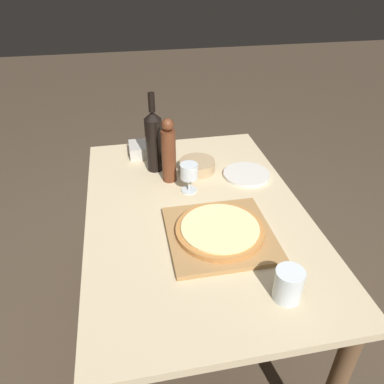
# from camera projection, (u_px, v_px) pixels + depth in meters

# --- Properties ---
(ground_plane) EXTENTS (12.00, 12.00, 0.00)m
(ground_plane) POSITION_uv_depth(u_px,v_px,m) (195.00, 336.00, 1.85)
(ground_plane) COLOR #4C3D2D
(dining_table) EXTENTS (0.82, 1.25, 0.78)m
(dining_table) POSITION_uv_depth(u_px,v_px,m) (196.00, 234.00, 1.49)
(dining_table) COLOR #CCB78E
(dining_table) RESTS_ON ground_plane
(cutting_board) EXTENTS (0.36, 0.36, 0.02)m
(cutting_board) POSITION_uv_depth(u_px,v_px,m) (220.00, 234.00, 1.30)
(cutting_board) COLOR #A87A47
(cutting_board) RESTS_ON dining_table
(pizza) EXTENTS (0.31, 0.31, 0.02)m
(pizza) POSITION_uv_depth(u_px,v_px,m) (220.00, 230.00, 1.28)
(pizza) COLOR #BC7A3D
(pizza) RESTS_ON cutting_board
(wine_bottle) EXTENTS (0.07, 0.07, 0.35)m
(wine_bottle) POSITION_uv_depth(u_px,v_px,m) (154.00, 140.00, 1.61)
(wine_bottle) COLOR black
(wine_bottle) RESTS_ON dining_table
(pepper_mill) EXTENTS (0.06, 0.06, 0.28)m
(pepper_mill) POSITION_uv_depth(u_px,v_px,m) (169.00, 152.00, 1.54)
(pepper_mill) COLOR #5B2D19
(pepper_mill) RESTS_ON dining_table
(wine_glass) EXTENTS (0.07, 0.07, 0.12)m
(wine_glass) POSITION_uv_depth(u_px,v_px,m) (188.00, 173.00, 1.49)
(wine_glass) COLOR silver
(wine_glass) RESTS_ON dining_table
(small_bowl) EXTENTS (0.16, 0.16, 0.05)m
(small_bowl) POSITION_uv_depth(u_px,v_px,m) (197.00, 166.00, 1.66)
(small_bowl) COLOR tan
(small_bowl) RESTS_ON dining_table
(drinking_tumbler) EXTENTS (0.08, 0.08, 0.10)m
(drinking_tumbler) POSITION_uv_depth(u_px,v_px,m) (288.00, 285.00, 1.05)
(drinking_tumbler) COLOR silver
(drinking_tumbler) RESTS_ON dining_table
(dinner_plate) EXTENTS (0.20, 0.20, 0.01)m
(dinner_plate) POSITION_uv_depth(u_px,v_px,m) (247.00, 174.00, 1.63)
(dinner_plate) COLOR silver
(dinner_plate) RESTS_ON dining_table
(food_container) EXTENTS (0.14, 0.12, 0.06)m
(food_container) POSITION_uv_depth(u_px,v_px,m) (144.00, 149.00, 1.79)
(food_container) COLOR #BCB7AD
(food_container) RESTS_ON dining_table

